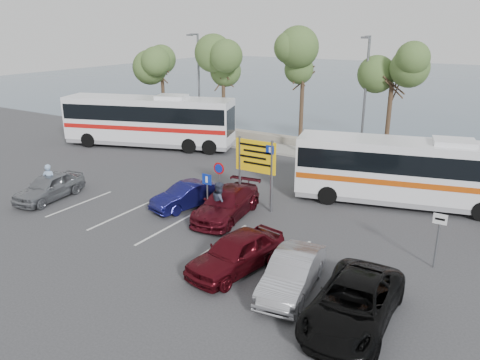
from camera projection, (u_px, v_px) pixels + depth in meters
The scene contains 25 objects.
ground at pixel (201, 226), 21.45m from camera, with size 120.00×120.00×0.00m, color #353437.
kerb_strip at pixel (319, 155), 32.74m from camera, with size 44.00×2.40×0.15m, color gray.
seawall at pixel (330, 146), 34.29m from camera, with size 48.00×0.80×0.60m, color gray.
sea at pixel (438, 86), 69.94m from camera, with size 140.00×140.00×0.00m, color #465E70.
tree_far_left at pixel (161, 56), 37.72m from camera, with size 3.20×3.20×7.60m.
tree_left at pixel (223, 64), 34.84m from camera, with size 3.20×3.20×7.20m.
tree_mid at pixel (304, 58), 31.41m from camera, with size 3.20×3.20×8.00m.
tree_right at pixel (393, 69), 28.58m from camera, with size 3.20×3.20×7.40m.
street_lamp_left at pixel (198, 82), 35.89m from camera, with size 0.45×1.15×8.01m.
street_lamp_right at pixel (365, 94), 29.43m from camera, with size 0.45×1.15×8.01m.
direction_sign at pixel (256, 162), 22.77m from camera, with size 2.20×0.12×3.60m.
sign_no_stop at pixel (219, 177), 23.18m from camera, with size 0.60×0.08×2.35m.
sign_parking at pixel (207, 190), 21.73m from camera, with size 0.50×0.07×2.25m.
sign_taxi at pixel (438, 233), 17.34m from camera, with size 0.50×0.07×2.20m.
lane_markings at pixel (168, 228), 21.21m from camera, with size 12.02×4.20×0.01m, color silver, non-canonical shape.
coach_bus_left at pixel (149, 123), 34.85m from camera, with size 12.82×6.59×3.93m.
coach_bus_right at pixel (412, 174), 23.40m from camera, with size 11.67×5.16×3.56m.
car_silver_a at pixel (49, 187), 24.55m from camera, with size 1.63×4.05×1.38m, color gray.
car_blue at pixel (187, 196), 23.46m from camera, with size 1.32×3.78×1.24m, color #0F0F47.
car_maroon at pixel (226, 204), 22.25m from camera, with size 1.92×4.72×1.37m, color #4C0C16.
car_red at pixel (236, 252), 17.40m from camera, with size 1.72×4.28×1.46m, color #4D0B12.
suv_black at pixel (353, 303), 14.28m from camera, with size 2.30×4.98×1.38m, color black.
car_silver_b at pixel (292, 273), 16.05m from camera, with size 1.42×4.07×1.34m, color gray.
pedestrian_near at pixel (50, 181), 24.66m from camera, with size 0.68×0.45×1.87m, color #89A4C7.
pedestrian_far at pixel (220, 201), 21.78m from camera, with size 0.93×0.72×1.91m, color #363C51.
Camera 1 is at (11.81, -15.84, 8.79)m, focal length 35.00 mm.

